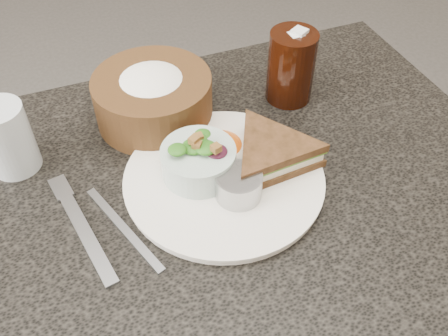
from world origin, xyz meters
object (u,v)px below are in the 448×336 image
sandwich (271,153)px  cola_glass (291,64)px  water_glass (7,138)px  dressing_ramekin (239,185)px  dinner_plate (224,179)px  salad_bowl (198,157)px  bread_basket (153,92)px  dining_table (204,324)px

sandwich → cola_glass: cola_glass is taller
sandwich → water_glass: size_ratio=1.50×
dressing_ramekin → sandwich: bearing=30.1°
water_glass → dinner_plate: bearing=-27.8°
dressing_ramekin → cola_glass: cola_glass is taller
water_glass → sandwich: bearing=-22.8°
dressing_ramekin → water_glass: size_ratio=0.60×
salad_bowl → dinner_plate: bearing=-33.1°
sandwich → bread_basket: bread_basket is taller
salad_bowl → dressing_ramekin: bearing=-58.9°
salad_bowl → dining_table: bearing=-113.6°
dinner_plate → dressing_ramekin: (0.01, -0.04, 0.03)m
cola_glass → sandwich: bearing=-124.9°
dinner_plate → salad_bowl: salad_bowl is taller
dinner_plate → water_glass: (-0.28, 0.15, 0.05)m
dressing_ramekin → bread_basket: bread_basket is taller
salad_bowl → bread_basket: (-0.02, 0.16, 0.01)m
salad_bowl → cola_glass: bearing=31.6°
bread_basket → water_glass: size_ratio=1.74×
dressing_ramekin → bread_basket: bearing=105.1°
dinner_plate → cola_glass: size_ratio=2.14×
dining_table → sandwich: (0.13, 0.02, 0.41)m
dressing_ramekin → bread_basket: (-0.06, 0.22, 0.02)m
salad_bowl → dressing_ramekin: salad_bowl is taller
bread_basket → salad_bowl: bearing=-82.0°
dinner_plate → bread_basket: (-0.05, 0.18, 0.05)m
sandwich → cola_glass: (0.11, 0.15, 0.03)m
dinner_plate → dressing_ramekin: bearing=-82.2°
dining_table → salad_bowl: bearing=66.4°
cola_glass → dining_table: bearing=-143.1°
salad_bowl → bread_basket: bread_basket is taller
salad_bowl → cola_glass: (0.21, 0.13, 0.02)m
salad_bowl → water_glass: 0.28m
dressing_ramekin → bread_basket: size_ratio=0.34×
dining_table → dressing_ramekin: 0.41m
dinner_plate → sandwich: 0.08m
dressing_ramekin → cola_glass: bearing=47.7°
sandwich → water_glass: 0.39m
sandwich → cola_glass: bearing=50.7°
sandwich → water_glass: (-0.36, 0.15, 0.02)m
dinner_plate → sandwich: sandwich is taller
dressing_ramekin → water_glass: 0.35m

